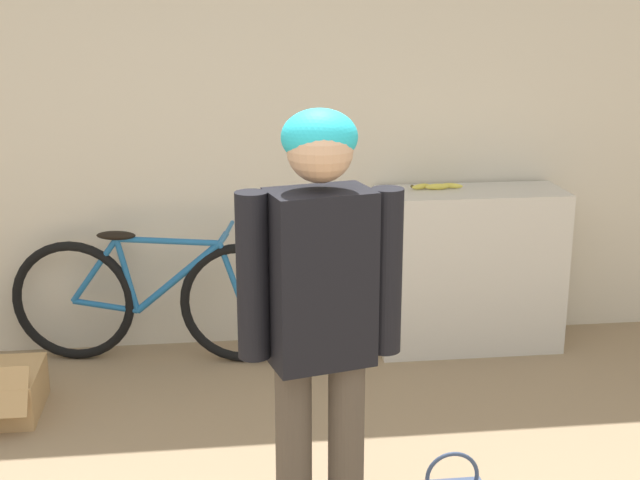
{
  "coord_description": "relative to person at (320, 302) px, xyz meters",
  "views": [
    {
      "loc": [
        -0.15,
        -2.14,
        2.07
      ],
      "look_at": [
        0.2,
        0.7,
        1.25
      ],
      "focal_mm": 50.0,
      "sensor_mm": 36.0,
      "label": 1
    }
  ],
  "objects": [
    {
      "name": "banana",
      "position": [
        0.92,
        2.05,
        -0.07
      ],
      "size": [
        0.31,
        0.08,
        0.04
      ],
      "color": "#EAD64C",
      "rests_on": "side_shelf"
    },
    {
      "name": "person",
      "position": [
        0.0,
        0.0,
        0.0
      ],
      "size": [
        0.57,
        0.29,
        1.69
      ],
      "rotation": [
        0.0,
        0.0,
        0.24
      ],
      "color": "#4C4238",
      "rests_on": "ground_plane"
    },
    {
      "name": "bicycle",
      "position": [
        -0.69,
        1.98,
        -0.66
      ],
      "size": [
        1.65,
        0.46,
        0.78
      ],
      "rotation": [
        0.0,
        0.0,
        -0.17
      ],
      "color": "black",
      "rests_on": "ground_plane"
    },
    {
      "name": "wall_back",
      "position": [
        -0.2,
        2.25,
        0.27
      ],
      "size": [
        8.0,
        0.07,
        2.6
      ],
      "color": "beige",
      "rests_on": "ground_plane"
    },
    {
      "name": "side_shelf",
      "position": [
        1.12,
        1.99,
        -0.56
      ],
      "size": [
        1.07,
        0.42,
        0.95
      ],
      "color": "beige",
      "rests_on": "ground_plane"
    }
  ]
}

